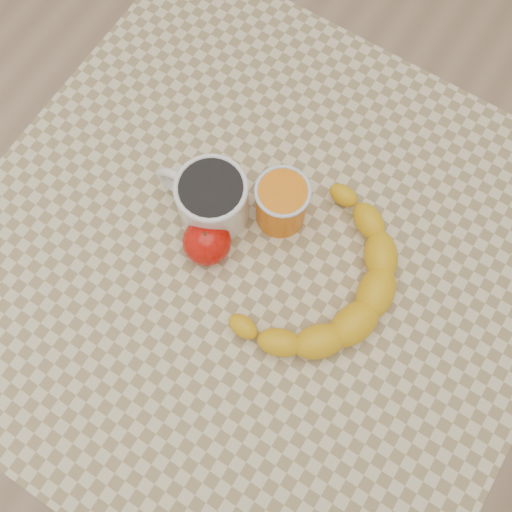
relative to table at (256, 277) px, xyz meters
The scene contains 6 objects.
ground 0.66m from the table, ahead, with size 3.00×3.00×0.00m, color tan.
table is the anchor object (origin of this frame).
coffee_mug 0.16m from the table, 161.65° to the left, with size 0.14×0.11×0.08m.
orange_juice_glass 0.15m from the table, 95.12° to the left, with size 0.07×0.07×0.09m.
apple 0.13m from the table, 161.96° to the right, with size 0.09×0.09×0.06m.
banana 0.15m from the table, ahead, with size 0.29×0.35×0.05m, color yellow, non-canonical shape.
Camera 1 is at (0.12, -0.20, 1.50)m, focal length 40.00 mm.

